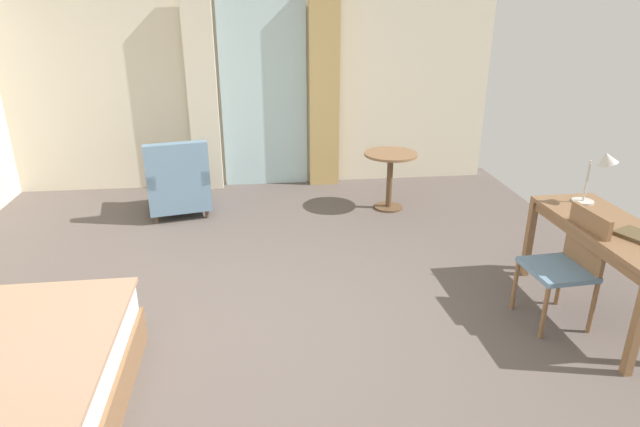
# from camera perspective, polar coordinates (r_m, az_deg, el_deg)

# --- Properties ---
(ground) EXTENTS (6.76, 7.88, 0.10)m
(ground) POSITION_cam_1_polar(r_m,az_deg,el_deg) (4.25, -6.39, -13.11)
(ground) COLOR #564C47
(wall_back) EXTENTS (6.36, 0.12, 2.72)m
(wall_back) POSITION_cam_1_polar(r_m,az_deg,el_deg) (7.24, -7.33, 13.60)
(wall_back) COLOR beige
(wall_back) RESTS_ON ground
(balcony_glass_door) EXTENTS (1.11, 0.02, 2.39)m
(balcony_glass_door) POSITION_cam_1_polar(r_m,az_deg,el_deg) (7.18, -5.93, 12.28)
(balcony_glass_door) COLOR silver
(balcony_glass_door) RESTS_ON ground
(curtain_panel_left) EXTENTS (0.37, 0.10, 2.56)m
(curtain_panel_left) POSITION_cam_1_polar(r_m,az_deg,el_deg) (7.10, -12.34, 12.50)
(curtain_panel_left) COLOR beige
(curtain_panel_left) RESTS_ON ground
(curtain_panel_right) EXTENTS (0.39, 0.10, 2.56)m
(curtain_panel_right) POSITION_cam_1_polar(r_m,az_deg,el_deg) (7.13, 0.45, 13.01)
(curtain_panel_right) COLOR tan
(curtain_panel_right) RESTS_ON ground
(writing_desk) EXTENTS (0.60, 1.50, 0.76)m
(writing_desk) POSITION_cam_1_polar(r_m,az_deg,el_deg) (4.67, 28.58, -2.33)
(writing_desk) COLOR brown
(writing_desk) RESTS_ON ground
(desk_chair) EXTENTS (0.47, 0.49, 0.91)m
(desk_chair) POSITION_cam_1_polar(r_m,az_deg,el_deg) (4.53, 24.77, -4.55)
(desk_chair) COLOR slate
(desk_chair) RESTS_ON ground
(desk_lamp) EXTENTS (0.29, 0.22, 0.47)m
(desk_lamp) POSITION_cam_1_polar(r_m,az_deg,el_deg) (5.01, 27.66, 4.39)
(desk_lamp) COLOR #B7B2A8
(desk_lamp) RESTS_ON writing_desk
(armchair_by_window) EXTENTS (0.82, 0.84, 0.91)m
(armchair_by_window) POSITION_cam_1_polar(r_m,az_deg,el_deg) (6.49, -14.80, 2.97)
(armchair_by_window) COLOR slate
(armchair_by_window) RESTS_ON ground
(round_cafe_table) EXTENTS (0.62, 0.62, 0.69)m
(round_cafe_table) POSITION_cam_1_polar(r_m,az_deg,el_deg) (6.44, 7.42, 4.80)
(round_cafe_table) COLOR brown
(round_cafe_table) RESTS_ON ground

